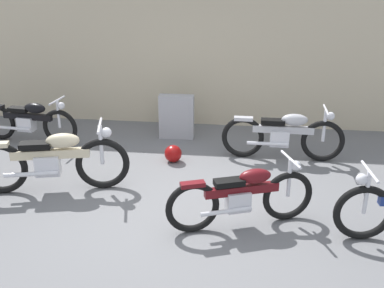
% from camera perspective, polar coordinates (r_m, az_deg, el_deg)
% --- Properties ---
extents(ground_plane, '(40.00, 40.00, 0.00)m').
position_cam_1_polar(ground_plane, '(6.38, -1.67, -7.82)').
color(ground_plane, slate).
extents(building_wall, '(18.00, 0.30, 2.69)m').
position_cam_1_polar(building_wall, '(9.31, 1.65, 10.63)').
color(building_wall, beige).
rests_on(building_wall, ground_plane).
extents(stone_marker, '(0.66, 0.22, 0.84)m').
position_cam_1_polar(stone_marker, '(8.65, -1.94, 3.40)').
color(stone_marker, '#9E9EA3').
rests_on(stone_marker, ground_plane).
extents(helmet, '(0.29, 0.29, 0.29)m').
position_cam_1_polar(helmet, '(7.70, -2.37, -1.20)').
color(helmet, maroon).
rests_on(helmet, ground_plane).
extents(motorcycle_maroon, '(1.85, 0.87, 0.87)m').
position_cam_1_polar(motorcycle_maroon, '(5.80, 6.34, -6.44)').
color(motorcycle_maroon, black).
rests_on(motorcycle_maroon, ground_plane).
extents(motorcycle_silver, '(2.05, 0.57, 0.92)m').
position_cam_1_polar(motorcycle_silver, '(7.84, 11.34, 1.15)').
color(motorcycle_silver, black).
rests_on(motorcycle_silver, ground_plane).
extents(motorcycle_cream, '(2.20, 0.79, 1.00)m').
position_cam_1_polar(motorcycle_cream, '(6.90, -16.97, -1.95)').
color(motorcycle_cream, black).
rests_on(motorcycle_cream, ground_plane).
extents(motorcycle_black, '(1.94, 0.54, 0.87)m').
position_cam_1_polar(motorcycle_black, '(8.94, -19.61, 2.71)').
color(motorcycle_black, black).
rests_on(motorcycle_black, ground_plane).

